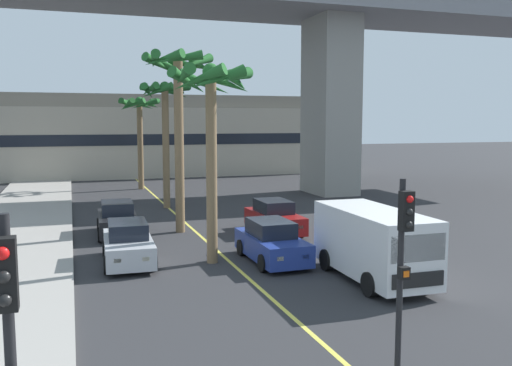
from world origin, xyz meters
name	(u,v)px	position (x,y,z in m)	size (l,w,h in m)	color
lane_stripe_center	(192,228)	(0.00, 24.00, 0.00)	(0.14, 56.00, 0.01)	#DBCC4C
pier_building_backdrop	(130,136)	(0.00, 52.38, 3.79)	(37.78, 8.04, 7.70)	#BCB29E
car_queue_front	(274,218)	(3.48, 21.67, 0.72)	(1.85, 4.11, 1.56)	maroon
car_queue_second	(272,243)	(1.53, 16.69, 0.72)	(1.86, 4.11, 1.56)	navy
car_queue_third	(118,220)	(-3.60, 23.53, 0.72)	(1.93, 4.15, 1.56)	black
car_queue_fourth	(128,244)	(-3.64, 18.14, 0.72)	(1.96, 4.16, 1.56)	#B7BABF
delivery_van	(373,242)	(3.87, 13.30, 1.29)	(2.24, 5.29, 2.36)	white
traffic_light_left_sidewalk_corner	(10,356)	(-6.22, 3.49, 2.86)	(0.24, 0.37, 4.20)	black
traffic_light_median_near	(403,256)	(0.42, 6.39, 2.71)	(0.24, 0.37, 4.20)	black
palm_tree_near_median	(178,88)	(-0.72, 23.34, 6.78)	(3.38, 3.39, 8.53)	brown
palm_tree_mid_median	(165,105)	(-0.09, 30.91, 6.20)	(3.11, 3.18, 7.62)	brown
palm_tree_far_median	(212,103)	(-0.62, 17.23, 5.94)	(3.19, 3.22, 7.36)	brown
palm_tree_farthest_median	(140,115)	(-0.43, 40.93, 5.75)	(3.25, 3.26, 7.12)	brown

